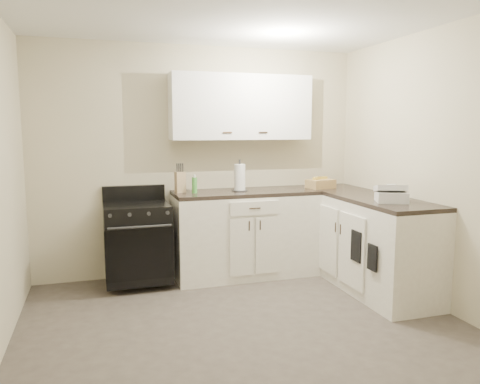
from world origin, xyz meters
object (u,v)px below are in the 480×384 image
object	(u,v)px
knife_block	(180,182)
countertop_grill	(391,197)
wicker_basket	(321,184)
paper_towel	(240,178)
stove	(138,242)

from	to	relation	value
knife_block	countertop_grill	bearing A→B (deg)	-45.52
wicker_basket	countertop_grill	size ratio (longest dim) A/B	1.11
paper_towel	countertop_grill	distance (m)	1.59
stove	countertop_grill	world-z (taller)	countertop_grill
stove	paper_towel	size ratio (longest dim) A/B	2.72
knife_block	stove	bearing A→B (deg)	-177.17
paper_towel	countertop_grill	world-z (taller)	paper_towel
stove	paper_towel	world-z (taller)	paper_towel
stove	wicker_basket	size ratio (longest dim) A/B	2.65
knife_block	countertop_grill	world-z (taller)	knife_block
wicker_basket	stove	bearing A→B (deg)	179.60
paper_towel	knife_block	bearing A→B (deg)	172.73
stove	paper_towel	distance (m)	1.27
stove	knife_block	distance (m)	0.76
paper_towel	wicker_basket	bearing A→B (deg)	-2.51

